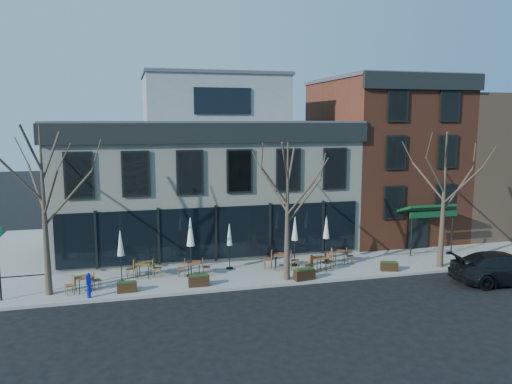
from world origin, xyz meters
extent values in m
plane|color=black|center=(0.00, 0.00, 0.00)|extent=(120.00, 120.00, 0.00)
cube|color=gray|center=(3.25, -2.15, 0.07)|extent=(33.50, 4.70, 0.15)
cube|color=gray|center=(-11.25, 6.00, 0.07)|extent=(4.50, 12.00, 0.15)
cube|color=silver|center=(0.00, 5.00, 4.00)|extent=(18.00, 10.00, 8.00)
cube|color=#47474C|center=(0.00, 5.00, 8.05)|extent=(18.30, 10.30, 0.30)
cube|color=black|center=(0.00, -0.12, 7.55)|extent=(18.30, 0.25, 1.10)
cube|color=black|center=(-9.12, 5.00, 7.55)|extent=(0.25, 10.30, 1.10)
cube|color=black|center=(0.00, -0.06, 1.90)|extent=(17.20, 0.12, 3.00)
cube|color=black|center=(-9.06, 4.00, 1.90)|extent=(0.12, 7.50, 3.00)
cube|color=gray|center=(1.00, 6.00, 9.60)|extent=(9.00, 6.50, 3.00)
cube|color=brown|center=(13.00, 5.00, 5.50)|extent=(8.00, 10.00, 11.00)
cube|color=#47474C|center=(13.00, 5.00, 11.05)|extent=(8.20, 10.20, 0.25)
cube|color=black|center=(13.00, -0.12, 10.60)|extent=(8.20, 0.25, 1.00)
cube|color=#0D3A1D|center=(13.00, -0.85, 2.90)|extent=(3.20, 1.66, 0.67)
cube|color=black|center=(13.00, -0.05, 1.25)|extent=(1.40, 0.10, 2.50)
cube|color=#8C664C|center=(23.00, 6.00, 5.00)|extent=(12.00, 12.00, 10.00)
cone|color=#382B21|center=(-8.50, -3.20, 4.11)|extent=(0.34, 0.34, 7.92)
cylinder|color=#382B21|center=(-7.43, -3.01, 4.68)|extent=(2.23, 0.50, 2.48)
cylinder|color=#382B21|center=(-8.95, -2.23, 5.14)|extent=(1.03, 2.05, 2.14)
cylinder|color=#382B21|center=(-9.34, -3.51, 5.65)|extent=(1.80, 0.75, 2.21)
cylinder|color=#382B21|center=(-8.05, -4.16, 5.05)|extent=(1.03, 2.04, 2.28)
cone|color=#382B21|center=(3.00, -3.90, 3.67)|extent=(0.34, 0.34, 7.04)
cylinder|color=#382B21|center=(3.95, -3.73, 4.18)|extent=(2.00, 0.46, 2.21)
cylinder|color=#382B21|center=(2.60, -3.04, 4.59)|extent=(0.93, 1.84, 1.91)
cylinder|color=#382B21|center=(2.25, -4.17, 5.04)|extent=(1.61, 0.68, 1.97)
cylinder|color=#382B21|center=(3.40, -4.76, 4.51)|extent=(0.93, 1.83, 2.03)
cone|color=#382B21|center=(12.00, -3.90, 3.89)|extent=(0.34, 0.34, 7.48)
cylinder|color=#382B21|center=(13.01, -3.72, 4.43)|extent=(2.12, 0.48, 2.35)
cylinder|color=#382B21|center=(11.57, -2.99, 4.86)|extent=(0.98, 1.94, 2.03)
cylinder|color=#382B21|center=(11.20, -4.19, 5.35)|extent=(1.71, 0.71, 2.09)
cylinder|color=#382B21|center=(12.42, -4.81, 4.78)|extent=(0.98, 1.94, 2.16)
imported|color=black|center=(13.69, -6.84, 0.79)|extent=(5.70, 2.91, 1.58)
cylinder|color=#0E17B6|center=(-6.65, -4.15, 0.47)|extent=(0.18, 0.18, 0.64)
cube|color=#0E17B6|center=(-6.65, -4.15, 1.02)|extent=(0.22, 0.19, 0.46)
cone|color=#0E17B6|center=(-6.65, -4.15, 1.30)|extent=(0.24, 0.24, 0.11)
cube|color=brown|center=(-6.96, -3.23, 0.86)|extent=(0.89, 0.89, 0.04)
cylinder|color=black|center=(-7.11, -3.59, 0.50)|extent=(0.04, 0.04, 0.70)
cylinder|color=black|center=(-6.61, -3.38, 0.50)|extent=(0.04, 0.04, 0.70)
cylinder|color=black|center=(-7.32, -3.08, 0.50)|extent=(0.04, 0.04, 0.70)
cylinder|color=black|center=(-6.81, -2.87, 0.50)|extent=(0.04, 0.04, 0.70)
cube|color=brown|center=(-4.08, -1.68, 0.91)|extent=(0.89, 0.89, 0.04)
cylinder|color=black|center=(-4.44, -1.89, 0.53)|extent=(0.04, 0.04, 0.75)
cylinder|color=black|center=(-3.87, -2.03, 0.53)|extent=(0.04, 0.04, 0.75)
cylinder|color=black|center=(-4.29, -1.32, 0.53)|extent=(0.04, 0.04, 0.75)
cylinder|color=black|center=(-3.73, -1.47, 0.53)|extent=(0.04, 0.04, 0.75)
cube|color=brown|center=(-1.54, -2.16, 0.88)|extent=(0.78, 0.78, 0.04)
cylinder|color=black|center=(-1.85, -2.40, 0.51)|extent=(0.04, 0.04, 0.72)
cylinder|color=black|center=(-1.30, -2.47, 0.51)|extent=(0.04, 0.04, 0.72)
cylinder|color=black|center=(-1.78, -1.85, 0.51)|extent=(0.04, 0.04, 0.72)
cylinder|color=black|center=(-1.23, -1.92, 0.51)|extent=(0.04, 0.04, 0.72)
cube|color=brown|center=(3.25, -2.16, 0.97)|extent=(1.02, 1.02, 0.05)
cylinder|color=black|center=(2.85, -2.34, 0.56)|extent=(0.05, 0.05, 0.81)
cylinder|color=black|center=(3.44, -2.57, 0.56)|extent=(0.05, 0.05, 0.81)
cylinder|color=black|center=(3.07, -1.76, 0.56)|extent=(0.05, 0.05, 0.81)
cylinder|color=black|center=(3.66, -1.98, 0.56)|extent=(0.05, 0.05, 0.81)
cube|color=brown|center=(5.11, -3.04, 0.91)|extent=(0.84, 0.84, 0.04)
cylinder|color=black|center=(4.87, -3.38, 0.53)|extent=(0.04, 0.04, 0.75)
cylinder|color=black|center=(5.44, -3.28, 0.53)|extent=(0.04, 0.04, 0.75)
cylinder|color=black|center=(4.77, -2.80, 0.53)|extent=(0.04, 0.04, 0.75)
cylinder|color=black|center=(5.35, -2.70, 0.53)|extent=(0.04, 0.04, 0.75)
cube|color=brown|center=(6.81, -1.88, 0.84)|extent=(0.80, 0.80, 0.04)
cylinder|color=black|center=(6.49, -2.07, 0.49)|extent=(0.04, 0.04, 0.68)
cylinder|color=black|center=(7.01, -2.20, 0.49)|extent=(0.04, 0.04, 0.68)
cylinder|color=black|center=(6.62, -1.56, 0.49)|extent=(0.04, 0.04, 0.68)
cylinder|color=black|center=(7.13, -1.68, 0.49)|extent=(0.04, 0.04, 0.68)
cylinder|color=black|center=(-5.20, -2.34, 0.18)|extent=(0.43, 0.43, 0.06)
cylinder|color=black|center=(-5.20, -2.34, 1.22)|extent=(0.05, 0.05, 2.14)
cone|color=beige|center=(-5.20, -2.34, 2.20)|extent=(0.35, 0.35, 1.27)
cylinder|color=black|center=(-1.69, -2.16, 0.18)|extent=(0.50, 0.50, 0.07)
cylinder|color=black|center=(-1.69, -2.16, 1.40)|extent=(0.06, 0.06, 2.50)
cone|color=white|center=(-1.69, -2.16, 2.53)|extent=(0.41, 0.41, 1.47)
cylinder|color=black|center=(0.53, -1.34, 0.18)|extent=(0.40, 0.40, 0.05)
cylinder|color=black|center=(0.53, -1.34, 1.16)|extent=(0.05, 0.05, 2.01)
cone|color=beige|center=(0.53, -1.34, 2.07)|extent=(0.33, 0.33, 1.19)
cylinder|color=black|center=(4.17, -1.72, 0.18)|extent=(0.45, 0.45, 0.06)
cylinder|color=black|center=(4.17, -1.72, 1.27)|extent=(0.05, 0.05, 2.24)
cone|color=silver|center=(4.17, -1.72, 2.29)|extent=(0.37, 0.37, 1.32)
cylinder|color=black|center=(6.08, -1.64, 0.18)|extent=(0.44, 0.44, 0.06)
cylinder|color=black|center=(6.08, -1.64, 1.25)|extent=(0.05, 0.05, 2.20)
cone|color=silver|center=(6.08, -1.64, 2.25)|extent=(0.36, 0.36, 1.30)
cube|color=#322110|center=(-4.96, -3.80, 0.38)|extent=(0.93, 0.40, 0.46)
cube|color=#1E3314|center=(-4.96, -3.80, 0.63)|extent=(0.84, 0.32, 0.07)
cube|color=black|center=(-1.52, -3.80, 0.40)|extent=(1.02, 0.42, 0.51)
cube|color=#1E3314|center=(-1.52, -3.80, 0.68)|extent=(0.92, 0.34, 0.08)
cube|color=black|center=(3.85, -4.20, 0.42)|extent=(1.12, 0.58, 0.54)
cube|color=#1E3314|center=(3.85, -4.20, 0.71)|extent=(1.00, 0.48, 0.09)
cube|color=black|center=(8.85, -3.89, 0.38)|extent=(0.98, 0.64, 0.46)
cube|color=#1E3314|center=(8.85, -3.89, 0.63)|extent=(0.87, 0.54, 0.07)
camera|label=1|loc=(-4.74, -27.42, 8.29)|focal=35.00mm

